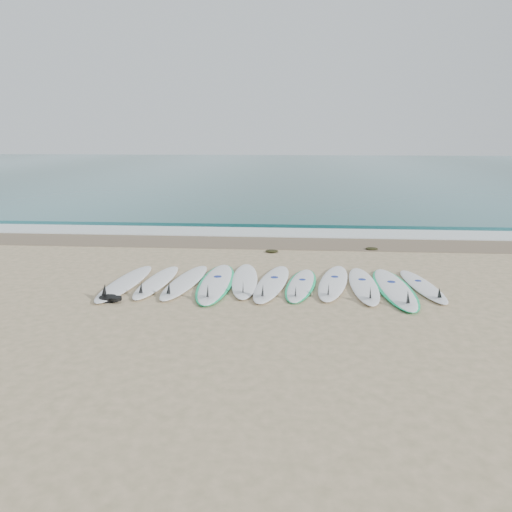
# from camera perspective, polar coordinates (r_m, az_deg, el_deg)

# --- Properties ---
(ground) EXTENTS (120.00, 120.00, 0.00)m
(ground) POSITION_cam_1_polar(r_m,az_deg,el_deg) (10.33, 2.00, -3.38)
(ground) COLOR tan
(ocean) EXTENTS (120.00, 55.00, 0.03)m
(ocean) POSITION_cam_1_polar(r_m,az_deg,el_deg) (42.47, 3.90, 9.80)
(ocean) COLOR #235F63
(ocean) RESTS_ON ground
(wet_sand_band) EXTENTS (120.00, 1.80, 0.01)m
(wet_sand_band) POSITION_cam_1_polar(r_m,az_deg,el_deg) (14.30, 2.70, 1.54)
(wet_sand_band) COLOR brown
(wet_sand_band) RESTS_ON ground
(foam_band) EXTENTS (120.00, 1.40, 0.04)m
(foam_band) POSITION_cam_1_polar(r_m,az_deg,el_deg) (15.66, 2.86, 2.69)
(foam_band) COLOR silver
(foam_band) RESTS_ON ground
(wave_crest) EXTENTS (120.00, 1.00, 0.10)m
(wave_crest) POSITION_cam_1_polar(r_m,az_deg,el_deg) (17.13, 3.00, 3.76)
(wave_crest) COLOR #235F63
(wave_crest) RESTS_ON ground
(surfboard_0) EXTENTS (0.75, 2.70, 0.34)m
(surfboard_0) POSITION_cam_1_polar(r_m,az_deg,el_deg) (10.63, -14.84, -3.01)
(surfboard_0) COLOR white
(surfboard_0) RESTS_ON ground
(surfboard_1) EXTENTS (0.68, 2.47, 0.31)m
(surfboard_1) POSITION_cam_1_polar(r_m,az_deg,el_deg) (10.58, -11.36, -2.93)
(surfboard_1) COLOR white
(surfboard_1) RESTS_ON ground
(surfboard_2) EXTENTS (0.84, 2.62, 0.33)m
(surfboard_2) POSITION_cam_1_polar(r_m,az_deg,el_deg) (10.47, -8.21, -2.96)
(surfboard_2) COLOR white
(surfboard_2) RESTS_ON ground
(surfboard_3) EXTENTS (0.73, 2.90, 0.37)m
(surfboard_3) POSITION_cam_1_polar(r_m,az_deg,el_deg) (10.34, -4.64, -3.09)
(surfboard_3) COLOR white
(surfboard_3) RESTS_ON ground
(surfboard_4) EXTENTS (0.71, 2.63, 0.33)m
(surfboard_4) POSITION_cam_1_polar(r_m,az_deg,el_deg) (10.47, -1.31, -2.81)
(surfboard_4) COLOR white
(surfboard_4) RESTS_ON ground
(surfboard_5) EXTENTS (0.92, 2.76, 0.35)m
(surfboard_5) POSITION_cam_1_polar(r_m,az_deg,el_deg) (10.27, 1.78, -3.14)
(surfboard_5) COLOR white
(surfboard_5) RESTS_ON ground
(surfboard_6) EXTENTS (0.88, 2.42, 0.30)m
(surfboard_6) POSITION_cam_1_polar(r_m,az_deg,el_deg) (10.25, 5.14, -3.30)
(surfboard_6) COLOR white
(surfboard_6) RESTS_ON ground
(surfboard_7) EXTENTS (1.00, 2.70, 0.34)m
(surfboard_7) POSITION_cam_1_polar(r_m,az_deg,el_deg) (10.44, 8.79, -3.01)
(surfboard_7) COLOR white
(surfboard_7) RESTS_ON ground
(surfboard_8) EXTENTS (0.56, 2.62, 0.33)m
(surfboard_8) POSITION_cam_1_polar(r_m,az_deg,el_deg) (10.36, 12.24, -3.31)
(surfboard_8) COLOR white
(surfboard_8) RESTS_ON ground
(surfboard_9) EXTENTS (0.79, 2.86, 0.36)m
(surfboard_9) POSITION_cam_1_polar(r_m,az_deg,el_deg) (10.33, 15.58, -3.59)
(surfboard_9) COLOR white
(surfboard_9) RESTS_ON ground
(surfboard_10) EXTENTS (0.76, 2.37, 0.30)m
(surfboard_10) POSITION_cam_1_polar(r_m,az_deg,el_deg) (10.65, 18.58, -3.29)
(surfboard_10) COLOR white
(surfboard_10) RESTS_ON ground
(seaweed_near) EXTENTS (0.35, 0.27, 0.07)m
(seaweed_near) POSITION_cam_1_polar(r_m,az_deg,el_deg) (13.14, 1.82, 0.56)
(seaweed_near) COLOR black
(seaweed_near) RESTS_ON ground
(seaweed_far) EXTENTS (0.34, 0.26, 0.07)m
(seaweed_far) POSITION_cam_1_polar(r_m,az_deg,el_deg) (13.78, 13.08, 0.83)
(seaweed_far) COLOR black
(seaweed_far) RESTS_ON ground
(leash_coil) EXTENTS (0.46, 0.36, 0.11)m
(leash_coil) POSITION_cam_1_polar(r_m,az_deg,el_deg) (9.77, -16.37, -4.70)
(leash_coil) COLOR black
(leash_coil) RESTS_ON ground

